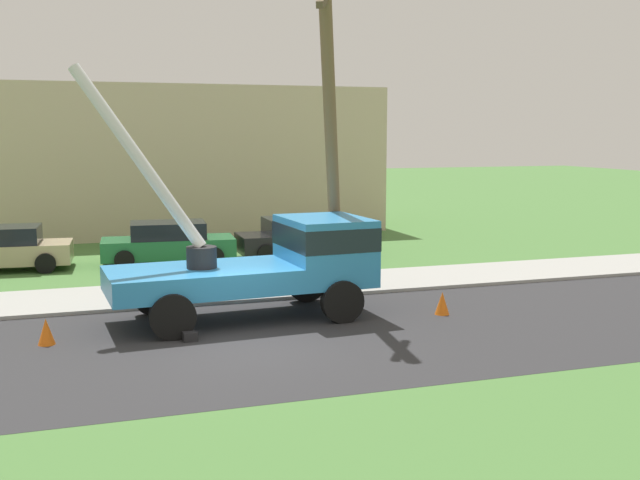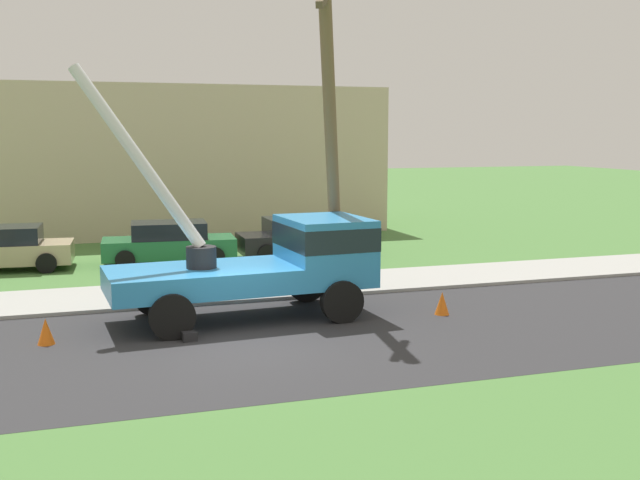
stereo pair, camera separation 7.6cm
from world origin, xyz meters
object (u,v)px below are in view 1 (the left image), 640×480
utility_truck (275,259)px  parked_sedan_tan (0,249)px  traffic_cone_behind (46,332)px  leaning_utility_pole (331,132)px  parked_sedan_green (168,243)px  traffic_cone_ahead (442,303)px  parked_sedan_black (300,237)px

utility_truck → parked_sedan_tan: size_ratio=1.53×
utility_truck → traffic_cone_behind: utility_truck is taller
leaning_utility_pole → parked_sedan_tan: bearing=138.0°
leaning_utility_pole → parked_sedan_tan: 12.15m
parked_sedan_tan → parked_sedan_green: 5.32m
leaning_utility_pole → parked_sedan_green: bearing=114.1°
parked_sedan_tan → parked_sedan_green: size_ratio=1.00×
traffic_cone_ahead → utility_truck: bearing=163.4°
utility_truck → leaning_utility_pole: 3.62m
traffic_cone_behind → parked_sedan_green: 9.97m
utility_truck → parked_sedan_black: 8.77m
leaning_utility_pole → traffic_cone_behind: 8.32m
traffic_cone_behind → parked_sedan_black: parked_sedan_black is taller
traffic_cone_ahead → leaning_utility_pole: bearing=135.9°
utility_truck → parked_sedan_green: size_ratio=1.53×
parked_sedan_black → traffic_cone_behind: bearing=-132.2°
utility_truck → parked_sedan_black: utility_truck is taller
traffic_cone_ahead → traffic_cone_behind: size_ratio=1.00×
traffic_cone_ahead → parked_sedan_green: (-5.45, 9.45, 0.43)m
parked_sedan_black → parked_sedan_green: bearing=178.7°
parked_sedan_green → parked_sedan_black: bearing=-1.3°
utility_truck → parked_sedan_green: 8.45m
parked_sedan_tan → parked_sedan_black: bearing=-2.8°
traffic_cone_behind → parked_sedan_tan: 9.79m
parked_sedan_black → traffic_cone_ahead: bearing=-84.9°
parked_sedan_green → traffic_cone_behind: bearing=-111.6°
parked_sedan_green → traffic_cone_ahead: bearing=-60.0°
parked_sedan_tan → parked_sedan_green: same height
traffic_cone_ahead → traffic_cone_behind: bearing=178.8°
utility_truck → leaning_utility_pole: (1.75, 0.93, 3.02)m
traffic_cone_behind → parked_sedan_black: bearing=47.8°
parked_sedan_tan → utility_truck: bearing=-51.7°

